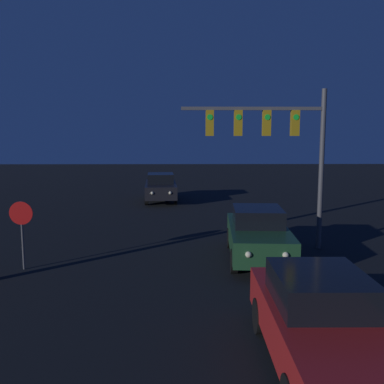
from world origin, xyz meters
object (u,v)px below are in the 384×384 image
object	(u,v)px
car_far	(161,187)
car_near	(322,322)
car_mid	(258,234)
traffic_signal_mast	(276,138)
stop_sign	(22,222)

from	to	relation	value
car_far	car_near	bearing A→B (deg)	97.65
car_near	car_mid	world-z (taller)	same
traffic_signal_mast	stop_sign	distance (m)	8.98
car_far	stop_sign	bearing A→B (deg)	71.95
car_near	traffic_signal_mast	size ratio (longest dim) A/B	0.83
car_mid	stop_sign	xyz separation A→B (m)	(-7.45, -1.00, 0.62)
car_near	car_mid	xyz separation A→B (m)	(0.00, 6.78, 0.00)
car_mid	car_far	xyz separation A→B (m)	(-4.00, 12.73, 0.00)
car_mid	traffic_signal_mast	world-z (taller)	traffic_signal_mast
car_mid	car_far	size ratio (longest dim) A/B	1.00
stop_sign	car_far	bearing A→B (deg)	75.88
car_near	car_far	bearing A→B (deg)	-77.96
car_mid	traffic_signal_mast	xyz separation A→B (m)	(0.82, 1.37, 3.18)
traffic_signal_mast	car_near	bearing A→B (deg)	-95.75
car_mid	car_near	bearing A→B (deg)	93.50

